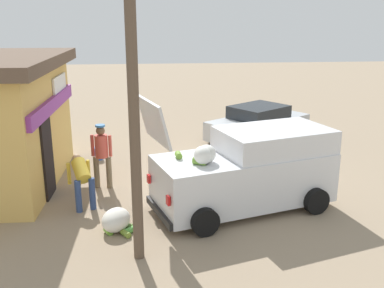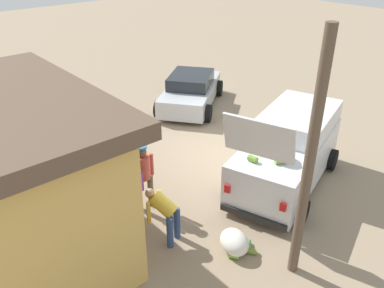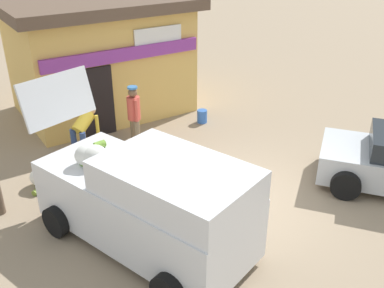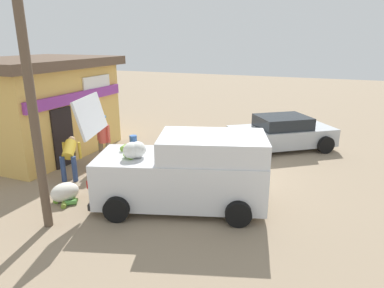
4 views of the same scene
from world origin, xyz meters
name	(u,v)px [view 4 (image 4 of 4)]	position (x,y,z in m)	size (l,w,h in m)	color
ground_plane	(209,168)	(0.00, 0.00, 0.00)	(60.00, 60.00, 0.00)	gray
storefront_bar	(39,106)	(-0.61, 6.46, 1.79)	(5.52, 4.27, 3.51)	#E0B259
delivery_van	(186,171)	(-2.71, -0.30, 0.95)	(3.04, 4.77, 2.83)	silver
parked_sedan	(282,133)	(3.12, -1.93, 0.62)	(3.74, 4.23, 1.31)	#B2B7BC
vendor_standing	(104,138)	(-1.10, 3.34, 1.01)	(0.39, 0.56, 1.75)	#726047
customer_bending	(70,154)	(-2.37, 3.69, 0.79)	(0.77, 0.68, 1.27)	navy
unloaded_banana_pile	(65,193)	(-3.67, 2.81, 0.23)	(0.91, 0.86, 0.50)	silver
paint_bucket	(133,140)	(1.38, 3.74, 0.20)	(0.30, 0.30, 0.40)	blue
utility_pole	(34,121)	(-4.83, 2.30, 2.49)	(0.20, 0.20, 4.98)	brown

